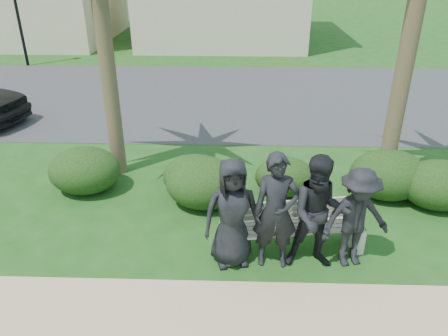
{
  "coord_description": "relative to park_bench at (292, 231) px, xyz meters",
  "views": [
    {
      "loc": [
        -0.17,
        -6.04,
        4.47
      ],
      "look_at": [
        -0.39,
        1.0,
        0.88
      ],
      "focal_mm": 35.0,
      "sensor_mm": 36.0,
      "label": 1
    }
  ],
  "objects": [
    {
      "name": "hedge_b",
      "position": [
        -1.72,
        1.76,
        0.06
      ],
      "size": [
        1.3,
        1.08,
        0.85
      ],
      "primitive_type": "ellipsoid",
      "color": "black",
      "rests_on": "ground"
    },
    {
      "name": "footpath",
      "position": [
        -0.74,
        -1.62,
        -0.36
      ],
      "size": [
        30.0,
        1.6,
        0.01
      ],
      "primitive_type": "cube",
      "color": "tan",
      "rests_on": "ground"
    },
    {
      "name": "hedge_c",
      "position": [
        -1.51,
        1.39,
        0.12
      ],
      "size": [
        1.48,
        1.23,
        0.97
      ],
      "primitive_type": "ellipsoid",
      "color": "black",
      "rests_on": "ground"
    },
    {
      "name": "hedge_d",
      "position": [
        0.06,
        1.87,
        0.03
      ],
      "size": [
        1.19,
        0.98,
        0.78
      ],
      "primitive_type": "ellipsoid",
      "color": "black",
      "rests_on": "ground"
    },
    {
      "name": "hedge_a",
      "position": [
        -3.97,
        1.86,
        0.11
      ],
      "size": [
        1.44,
        1.19,
        0.94
      ],
      "primitive_type": "ellipsoid",
      "color": "black",
      "rests_on": "ground"
    },
    {
      "name": "hedge_e",
      "position": [
        2.08,
        1.84,
        0.13
      ],
      "size": [
        1.5,
        1.24,
        0.98
      ],
      "primitive_type": "ellipsoid",
      "color": "black",
      "rests_on": "ground"
    },
    {
      "name": "hedge_f",
      "position": [
        2.94,
        1.49,
        0.1
      ],
      "size": [
        1.43,
        1.18,
        0.93
      ],
      "primitive_type": "ellipsoid",
      "color": "black",
      "rests_on": "ground"
    },
    {
      "name": "ground",
      "position": [
        -0.74,
        0.18,
        -0.36
      ],
      "size": [
        160.0,
        160.0,
        0.0
      ],
      "primitive_type": "plane",
      "color": "#184413",
      "rests_on": "ground"
    },
    {
      "name": "man_b",
      "position": [
        -0.31,
        -0.34,
        0.58
      ],
      "size": [
        0.69,
        0.46,
        1.89
      ],
      "primitive_type": "imported",
      "rotation": [
        0.0,
        0.0,
        -0.01
      ],
      "color": "black",
      "rests_on": "ground"
    },
    {
      "name": "asphalt_street",
      "position": [
        -0.74,
        8.18,
        -0.36
      ],
      "size": [
        160.0,
        8.0,
        0.01
      ],
      "primitive_type": "cube",
      "color": "#2D2D30",
      "rests_on": "ground"
    },
    {
      "name": "man_c",
      "position": [
        0.33,
        -0.36,
        0.57
      ],
      "size": [
        0.91,
        0.72,
        1.87
      ],
      "primitive_type": "imported",
      "rotation": [
        0.0,
        0.0,
        -0.01
      ],
      "color": "black",
      "rests_on": "ground"
    },
    {
      "name": "park_bench",
      "position": [
        0.0,
        0.0,
        0.0
      ],
      "size": [
        2.36,
        0.88,
        0.8
      ],
      "rotation": [
        0.0,
        0.0,
        0.16
      ],
      "color": "gray",
      "rests_on": "ground"
    },
    {
      "name": "man_a",
      "position": [
        -0.96,
        -0.32,
        0.53
      ],
      "size": [
        0.96,
        0.72,
        1.78
      ],
      "primitive_type": "imported",
      "rotation": [
        0.0,
        0.0,
        0.2
      ],
      "color": "black",
      "rests_on": "ground"
    },
    {
      "name": "man_d",
      "position": [
        0.9,
        -0.31,
        0.47
      ],
      "size": [
        1.18,
        0.84,
        1.65
      ],
      "primitive_type": "imported",
      "rotation": [
        0.0,
        0.0,
        0.23
      ],
      "color": "black",
      "rests_on": "ground"
    }
  ]
}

